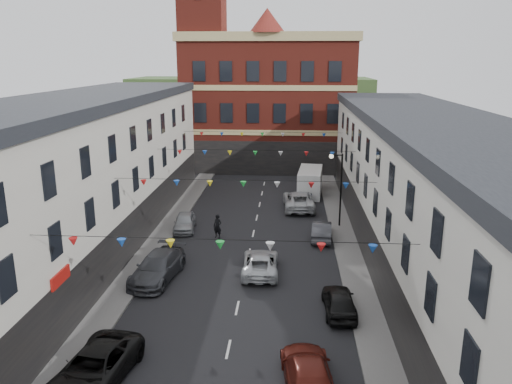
% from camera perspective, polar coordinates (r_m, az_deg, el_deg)
% --- Properties ---
extents(ground, '(160.00, 160.00, 0.00)m').
position_cam_1_polar(ground, '(27.89, -2.16, -13.11)').
color(ground, black).
rests_on(ground, ground).
extents(pavement_left, '(1.80, 64.00, 0.15)m').
position_cam_1_polar(pavement_left, '(31.03, -14.75, -10.43)').
color(pavement_left, '#605E5B').
rests_on(pavement_left, ground).
extents(pavement_right, '(1.80, 64.00, 0.15)m').
position_cam_1_polar(pavement_right, '(29.80, 11.84, -11.34)').
color(pavement_right, '#605E5B').
rests_on(pavement_right, ground).
extents(terrace_left, '(8.40, 56.00, 10.70)m').
position_cam_1_polar(terrace_left, '(30.31, -24.80, -1.31)').
color(terrace_left, beige).
rests_on(terrace_left, ground).
extents(terrace_right, '(8.40, 56.00, 9.70)m').
position_cam_1_polar(terrace_right, '(28.27, 22.49, -3.23)').
color(terrace_right, silver).
rests_on(terrace_right, ground).
extents(civic_building, '(20.60, 13.30, 18.50)m').
position_cam_1_polar(civic_building, '(62.66, 1.45, 10.41)').
color(civic_building, maroon).
rests_on(civic_building, ground).
extents(clock_tower, '(5.60, 5.60, 30.00)m').
position_cam_1_polar(clock_tower, '(60.35, -6.07, 16.62)').
color(clock_tower, maroon).
rests_on(clock_tower, ground).
extents(distant_hill, '(40.00, 14.00, 10.00)m').
position_cam_1_polar(distant_hill, '(87.10, -0.53, 9.63)').
color(distant_hill, '#325025').
rests_on(distant_hill, ground).
extents(street_lamp, '(1.10, 0.36, 6.00)m').
position_cam_1_polar(street_lamp, '(39.74, 9.37, 1.36)').
color(street_lamp, black).
rests_on(street_lamp, ground).
extents(car_left_c, '(3.13, 5.58, 1.47)m').
position_cam_1_polar(car_left_c, '(22.90, -17.98, -18.60)').
color(car_left_c, black).
rests_on(car_left_c, ground).
extents(car_left_d, '(2.91, 5.72, 1.59)m').
position_cam_1_polar(car_left_d, '(31.45, -11.17, -8.41)').
color(car_left_d, '#3E4146').
rests_on(car_left_d, ground).
extents(car_left_e, '(2.01, 4.09, 1.34)m').
position_cam_1_polar(car_left_e, '(39.82, -8.16, -3.41)').
color(car_left_e, '#A0A3A8').
rests_on(car_left_e, ground).
extents(car_right_c, '(2.48, 5.10, 1.43)m').
position_cam_1_polar(car_right_c, '(21.76, 5.94, -19.91)').
color(car_right_c, '#571811').
rests_on(car_right_c, ground).
extents(car_right_d, '(1.75, 4.07, 1.37)m').
position_cam_1_polar(car_right_d, '(27.45, 9.51, -12.20)').
color(car_right_d, black).
rests_on(car_right_d, ground).
extents(car_right_e, '(1.73, 4.21, 1.35)m').
position_cam_1_polar(car_right_e, '(37.81, 7.51, -4.38)').
color(car_right_e, '#45464C').
rests_on(car_right_e, ground).
extents(car_right_f, '(2.94, 5.88, 1.60)m').
position_cam_1_polar(car_right_f, '(45.13, 4.91, -0.93)').
color(car_right_f, silver).
rests_on(car_right_f, ground).
extents(moving_car, '(2.34, 4.87, 1.34)m').
position_cam_1_polar(moving_car, '(31.80, 0.51, -8.09)').
color(moving_car, silver).
rests_on(moving_car, ground).
extents(white_van, '(2.71, 5.89, 2.53)m').
position_cam_1_polar(white_van, '(50.00, 6.20, 1.17)').
color(white_van, silver).
rests_on(white_van, ground).
extents(pedestrian, '(0.80, 0.68, 1.86)m').
position_cam_1_polar(pedestrian, '(37.72, -4.42, -3.93)').
color(pedestrian, black).
rests_on(pedestrian, ground).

